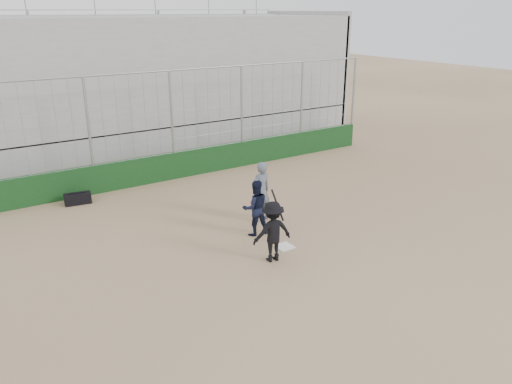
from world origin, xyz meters
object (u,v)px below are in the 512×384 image
umpire (261,194)px  catcher_crouched (256,217)px  equipment_bag (78,199)px  batter_at_plate (272,231)px

umpire → catcher_crouched: bearing=43.1°
catcher_crouched → equipment_bag: catcher_crouched is taller
catcher_crouched → equipment_bag: 6.33m
catcher_crouched → equipment_bag: bearing=124.5°
umpire → equipment_bag: 6.20m
batter_at_plate → umpire: bearing=62.7°
catcher_crouched → umpire: umpire is taller
catcher_crouched → umpire: bearing=48.1°
batter_at_plate → catcher_crouched: (0.48, 1.51, -0.25)m
batter_at_plate → equipment_bag: (-3.11, 6.72, -0.61)m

